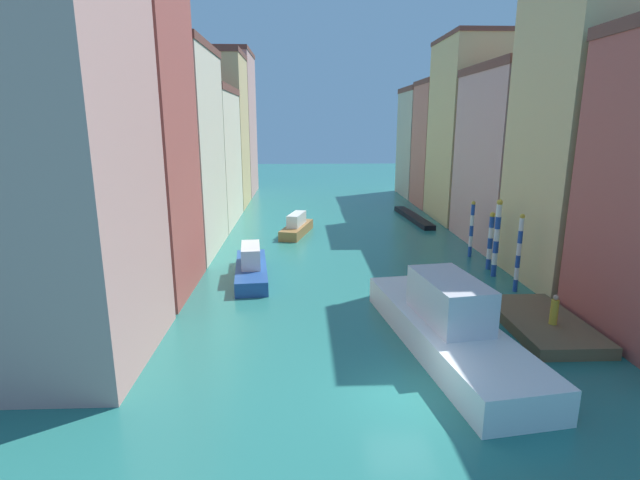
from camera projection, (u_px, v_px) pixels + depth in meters
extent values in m
plane|color=#28756B|center=(343.00, 239.00, 41.36)|extent=(154.00, 154.00, 0.00)
cube|color=tan|center=(44.00, 124.00, 18.31)|extent=(6.58, 7.94, 19.40)
cube|color=#B25147|center=(124.00, 138.00, 26.54)|extent=(6.58, 7.63, 17.80)
cube|color=beige|center=(170.00, 155.00, 35.87)|extent=(6.58, 10.02, 14.76)
cube|color=brown|center=(162.00, 46.00, 34.05)|extent=(6.71, 10.22, 0.54)
cube|color=beige|center=(200.00, 160.00, 46.71)|extent=(6.58, 11.24, 12.44)
cube|color=brown|center=(196.00, 89.00, 45.15)|extent=(6.71, 11.46, 0.64)
cube|color=#DBB77A|center=(217.00, 133.00, 56.19)|extent=(6.58, 8.49, 16.97)
cube|color=brown|center=(213.00, 54.00, 54.10)|extent=(6.71, 8.66, 0.57)
cube|color=tan|center=(229.00, 126.00, 65.65)|extent=(6.58, 10.48, 18.45)
cube|color=brown|center=(226.00, 52.00, 63.38)|extent=(6.71, 10.69, 0.55)
cube|color=#DBB77A|center=(589.00, 130.00, 28.28)|extent=(6.58, 7.96, 18.64)
cube|color=tan|center=(515.00, 161.00, 38.12)|extent=(6.58, 10.47, 13.50)
cube|color=brown|center=(524.00, 67.00, 36.43)|extent=(6.71, 10.68, 0.63)
cube|color=#DBB77A|center=(471.00, 133.00, 47.75)|extent=(6.58, 9.16, 17.39)
cube|color=brown|center=(478.00, 38.00, 45.62)|extent=(6.71, 9.34, 0.40)
cube|color=#C6705B|center=(446.00, 147.00, 56.26)|extent=(6.58, 7.06, 13.90)
cube|color=brown|center=(450.00, 82.00, 54.53)|extent=(6.71, 7.20, 0.55)
cube|color=#BCB299|center=(427.00, 145.00, 64.49)|extent=(6.58, 9.06, 13.60)
cube|color=brown|center=(430.00, 90.00, 62.79)|extent=(6.71, 9.24, 0.64)
cube|color=brown|center=(542.00, 323.00, 23.27)|extent=(3.51, 6.62, 0.56)
cylinder|color=gold|center=(554.00, 312.00, 22.39)|extent=(0.36, 0.36, 1.19)
sphere|color=tan|center=(556.00, 297.00, 22.21)|extent=(0.26, 0.26, 0.26)
cylinder|color=#1E479E|center=(515.00, 285.00, 28.44)|extent=(0.26, 0.26, 0.74)
cylinder|color=white|center=(517.00, 273.00, 28.27)|extent=(0.26, 0.26, 0.74)
cylinder|color=#1E479E|center=(518.00, 261.00, 28.09)|extent=(0.26, 0.26, 0.74)
cylinder|color=white|center=(519.00, 249.00, 27.91)|extent=(0.26, 0.26, 0.74)
cylinder|color=#1E479E|center=(520.00, 237.00, 27.74)|extent=(0.26, 0.26, 0.74)
cylinder|color=white|center=(522.00, 224.00, 27.56)|extent=(0.26, 0.26, 0.74)
sphere|color=gold|center=(522.00, 216.00, 27.45)|extent=(0.29, 0.29, 0.29)
cylinder|color=#1E479E|center=(494.00, 270.00, 31.26)|extent=(0.34, 0.34, 0.79)
cylinder|color=white|center=(495.00, 259.00, 31.07)|extent=(0.34, 0.34, 0.79)
cylinder|color=#1E479E|center=(496.00, 247.00, 30.88)|extent=(0.34, 0.34, 0.79)
cylinder|color=white|center=(497.00, 235.00, 30.70)|extent=(0.34, 0.34, 0.79)
cylinder|color=#1E479E|center=(498.00, 223.00, 30.51)|extent=(0.34, 0.34, 0.79)
cylinder|color=white|center=(499.00, 211.00, 30.32)|extent=(0.34, 0.34, 0.79)
sphere|color=gold|center=(500.00, 202.00, 30.19)|extent=(0.38, 0.38, 0.38)
cylinder|color=#1E479E|center=(488.00, 264.00, 32.75)|extent=(0.33, 0.33, 0.73)
cylinder|color=white|center=(489.00, 254.00, 32.58)|extent=(0.33, 0.33, 0.73)
cylinder|color=#1E479E|center=(490.00, 243.00, 32.40)|extent=(0.33, 0.33, 0.73)
cylinder|color=white|center=(491.00, 233.00, 32.23)|extent=(0.33, 0.33, 0.73)
cylinder|color=#1E479E|center=(492.00, 222.00, 32.06)|extent=(0.33, 0.33, 0.73)
sphere|color=gold|center=(493.00, 215.00, 31.94)|extent=(0.36, 0.36, 0.36)
cylinder|color=#1E479E|center=(470.00, 251.00, 35.82)|extent=(0.27, 0.27, 0.79)
cylinder|color=white|center=(471.00, 241.00, 35.63)|extent=(0.27, 0.27, 0.79)
cylinder|color=#1E479E|center=(471.00, 231.00, 35.44)|extent=(0.27, 0.27, 0.79)
cylinder|color=white|center=(472.00, 220.00, 35.25)|extent=(0.27, 0.27, 0.79)
cylinder|color=#1E479E|center=(473.00, 210.00, 35.06)|extent=(0.27, 0.27, 0.79)
sphere|color=gold|center=(474.00, 203.00, 34.94)|extent=(0.29, 0.29, 0.29)
cube|color=white|center=(447.00, 334.00, 21.23)|extent=(5.19, 12.78, 1.35)
cube|color=silver|center=(449.00, 299.00, 20.84)|extent=(2.84, 4.67, 1.90)
cube|color=black|center=(413.00, 217.00, 49.49)|extent=(1.86, 10.75, 0.48)
cube|color=olive|center=(297.00, 230.00, 42.89)|extent=(3.07, 6.22, 0.84)
cube|color=silver|center=(297.00, 219.00, 42.66)|extent=(1.76, 3.33, 1.07)
cube|color=#234C93|center=(251.00, 271.00, 30.91)|extent=(2.68, 7.63, 0.88)
cube|color=silver|center=(251.00, 255.00, 30.65)|extent=(1.46, 3.16, 1.28)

